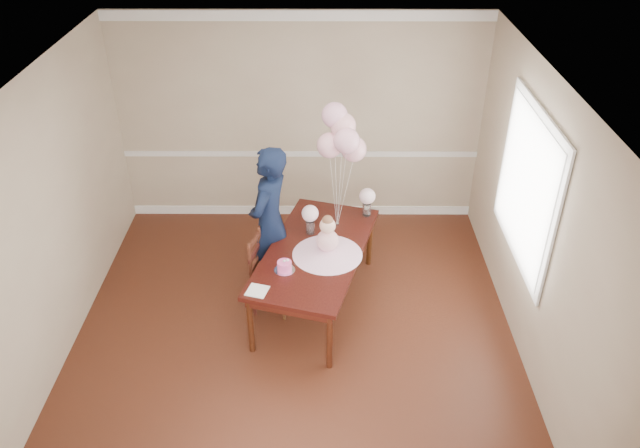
# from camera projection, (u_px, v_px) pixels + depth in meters

# --- Properties ---
(floor) EXTENTS (4.50, 5.00, 0.00)m
(floor) POSITION_uv_depth(u_px,v_px,m) (295.00, 343.00, 6.35)
(floor) COLOR #35160D
(floor) RESTS_ON ground
(ceiling) EXTENTS (4.50, 5.00, 0.02)m
(ceiling) POSITION_uv_depth(u_px,v_px,m) (287.00, 89.00, 4.88)
(ceiling) COLOR white
(ceiling) RESTS_ON wall_back
(wall_back) EXTENTS (4.50, 0.02, 2.70)m
(wall_back) POSITION_uv_depth(u_px,v_px,m) (300.00, 121.00, 7.72)
(wall_back) COLOR tan
(wall_back) RESTS_ON floor
(wall_left) EXTENTS (0.02, 5.00, 2.70)m
(wall_left) POSITION_uv_depth(u_px,v_px,m) (42.00, 232.00, 5.62)
(wall_left) COLOR tan
(wall_left) RESTS_ON floor
(wall_right) EXTENTS (0.02, 5.00, 2.70)m
(wall_right) POSITION_uv_depth(u_px,v_px,m) (541.00, 233.00, 5.61)
(wall_right) COLOR tan
(wall_right) RESTS_ON floor
(chair_rail_trim) EXTENTS (4.50, 0.02, 0.07)m
(chair_rail_trim) POSITION_uv_depth(u_px,v_px,m) (301.00, 154.00, 7.95)
(chair_rail_trim) COLOR silver
(chair_rail_trim) RESTS_ON wall_back
(crown_molding) EXTENTS (4.50, 0.02, 0.12)m
(crown_molding) POSITION_uv_depth(u_px,v_px,m) (298.00, 16.00, 7.01)
(crown_molding) COLOR white
(crown_molding) RESTS_ON wall_back
(baseboard_trim) EXTENTS (4.50, 0.02, 0.12)m
(baseboard_trim) POSITION_uv_depth(u_px,v_px,m) (302.00, 210.00, 8.41)
(baseboard_trim) COLOR white
(baseboard_trim) RESTS_ON floor
(window_frame) EXTENTS (0.02, 1.66, 1.56)m
(window_frame) POSITION_uv_depth(u_px,v_px,m) (527.00, 186.00, 5.92)
(window_frame) COLOR white
(window_frame) RESTS_ON wall_right
(window_blinds) EXTENTS (0.01, 1.50, 1.40)m
(window_blinds) POSITION_uv_depth(u_px,v_px,m) (525.00, 186.00, 5.92)
(window_blinds) COLOR silver
(window_blinds) RESTS_ON wall_right
(dining_table_top) EXTENTS (1.44, 2.10, 0.05)m
(dining_table_top) POSITION_uv_depth(u_px,v_px,m) (315.00, 251.00, 6.50)
(dining_table_top) COLOR black
(dining_table_top) RESTS_ON table_leg_fl
(table_apron) EXTENTS (1.32, 1.98, 0.10)m
(table_apron) POSITION_uv_depth(u_px,v_px,m) (315.00, 257.00, 6.54)
(table_apron) COLOR black
(table_apron) RESTS_ON table_leg_fl
(table_leg_fl) EXTENTS (0.08, 0.08, 0.67)m
(table_leg_fl) POSITION_uv_depth(u_px,v_px,m) (251.00, 325.00, 6.08)
(table_leg_fl) COLOR black
(table_leg_fl) RESTS_ON floor
(table_leg_fr) EXTENTS (0.08, 0.08, 0.67)m
(table_leg_fr) POSITION_uv_depth(u_px,v_px,m) (330.00, 341.00, 5.89)
(table_leg_fr) COLOR black
(table_leg_fr) RESTS_ON floor
(table_leg_bl) EXTENTS (0.08, 0.08, 0.67)m
(table_leg_bl) POSITION_uv_depth(u_px,v_px,m) (304.00, 230.00, 7.50)
(table_leg_bl) COLOR black
(table_leg_bl) RESTS_ON floor
(table_leg_br) EXTENTS (0.08, 0.08, 0.67)m
(table_leg_br) POSITION_uv_depth(u_px,v_px,m) (370.00, 240.00, 7.31)
(table_leg_br) COLOR black
(table_leg_br) RESTS_ON floor
(baby_skirt) EXTENTS (0.90, 0.90, 0.10)m
(baby_skirt) POSITION_uv_depth(u_px,v_px,m) (327.00, 251.00, 6.39)
(baby_skirt) COLOR #F4B4D8
(baby_skirt) RESTS_ON dining_table_top
(baby_torso) EXTENTS (0.23, 0.23, 0.23)m
(baby_torso) POSITION_uv_depth(u_px,v_px,m) (327.00, 241.00, 6.32)
(baby_torso) COLOR #F99DD2
(baby_torso) RESTS_ON baby_skirt
(baby_head) EXTENTS (0.16, 0.16, 0.16)m
(baby_head) POSITION_uv_depth(u_px,v_px,m) (328.00, 226.00, 6.23)
(baby_head) COLOR beige
(baby_head) RESTS_ON baby_torso
(baby_hair) EXTENTS (0.11, 0.11, 0.11)m
(baby_hair) POSITION_uv_depth(u_px,v_px,m) (328.00, 221.00, 6.19)
(baby_hair) COLOR brown
(baby_hair) RESTS_ON baby_head
(cake_platter) EXTENTS (0.26, 0.26, 0.01)m
(cake_platter) POSITION_uv_depth(u_px,v_px,m) (285.00, 270.00, 6.18)
(cake_platter) COLOR silver
(cake_platter) RESTS_ON dining_table_top
(birthday_cake) EXTENTS (0.18, 0.18, 0.10)m
(birthday_cake) POSITION_uv_depth(u_px,v_px,m) (284.00, 266.00, 6.16)
(birthday_cake) COLOR #FC4FAB
(birthday_cake) RESTS_ON cake_platter
(cake_flower_a) EXTENTS (0.03, 0.03, 0.03)m
(cake_flower_a) POSITION_uv_depth(u_px,v_px,m) (284.00, 261.00, 6.12)
(cake_flower_a) COLOR silver
(cake_flower_a) RESTS_ON birthday_cake
(cake_flower_b) EXTENTS (0.03, 0.03, 0.03)m
(cake_flower_b) POSITION_uv_depth(u_px,v_px,m) (288.00, 260.00, 6.13)
(cake_flower_b) COLOR white
(cake_flower_b) RESTS_ON birthday_cake
(rose_vase_near) EXTENTS (0.12, 0.12, 0.15)m
(rose_vase_near) POSITION_uv_depth(u_px,v_px,m) (310.00, 227.00, 6.71)
(rose_vase_near) COLOR silver
(rose_vase_near) RESTS_ON dining_table_top
(roses_near) EXTENTS (0.18, 0.18, 0.18)m
(roses_near) POSITION_uv_depth(u_px,v_px,m) (310.00, 213.00, 6.62)
(roses_near) COLOR #FFD5DB
(roses_near) RESTS_ON rose_vase_near
(rose_vase_far) EXTENTS (0.12, 0.12, 0.15)m
(rose_vase_far) POSITION_uv_depth(u_px,v_px,m) (367.00, 209.00, 7.02)
(rose_vase_far) COLOR white
(rose_vase_far) RESTS_ON dining_table_top
(roses_far) EXTENTS (0.18, 0.18, 0.18)m
(roses_far) POSITION_uv_depth(u_px,v_px,m) (367.00, 196.00, 6.92)
(roses_far) COLOR silver
(roses_far) RESTS_ON rose_vase_far
(napkin) EXTENTS (0.24, 0.24, 0.01)m
(napkin) POSITION_uv_depth(u_px,v_px,m) (257.00, 291.00, 5.91)
(napkin) COLOR white
(napkin) RESTS_ON dining_table_top
(balloon_weight) EXTENTS (0.05, 0.05, 0.02)m
(balloon_weight) POSITION_uv_depth(u_px,v_px,m) (337.00, 224.00, 6.89)
(balloon_weight) COLOR #BABBBF
(balloon_weight) RESTS_ON dining_table_top
(balloon_a) EXTENTS (0.27, 0.27, 0.27)m
(balloon_a) POSITION_uv_depth(u_px,v_px,m) (330.00, 145.00, 6.40)
(balloon_a) COLOR #EFA9B9
(balloon_a) RESTS_ON balloon_ribbon_a
(balloon_b) EXTENTS (0.27, 0.27, 0.27)m
(balloon_b) POSITION_uv_depth(u_px,v_px,m) (347.00, 141.00, 6.26)
(balloon_b) COLOR #E9A5C0
(balloon_b) RESTS_ON balloon_ribbon_b
(balloon_c) EXTENTS (0.27, 0.27, 0.27)m
(balloon_c) POSITION_uv_depth(u_px,v_px,m) (343.00, 126.00, 6.34)
(balloon_c) COLOR #E6A3B0
(balloon_c) RESTS_ON balloon_ribbon_c
(balloon_d) EXTENTS (0.27, 0.27, 0.27)m
(balloon_d) POSITION_uv_depth(u_px,v_px,m) (335.00, 115.00, 6.33)
(balloon_d) COLOR #E4A1C0
(balloon_d) RESTS_ON balloon_ribbon_d
(balloon_e) EXTENTS (0.27, 0.27, 0.27)m
(balloon_e) POSITION_uv_depth(u_px,v_px,m) (354.00, 149.00, 6.43)
(balloon_e) COLOR #E7A3B2
(balloon_e) RESTS_ON balloon_ribbon_e
(balloon_ribbon_a) EXTENTS (0.09, 0.03, 0.80)m
(balloon_ribbon_a) POSITION_uv_depth(u_px,v_px,m) (333.00, 192.00, 6.68)
(balloon_ribbon_a) COLOR silver
(balloon_ribbon_a) RESTS_ON balloon_weight
(balloon_ribbon_b) EXTENTS (0.08, 0.08, 0.89)m
(balloon_ribbon_b) POSITION_uv_depth(u_px,v_px,m) (342.00, 190.00, 6.61)
(balloon_ribbon_b) COLOR silver
(balloon_ribbon_b) RESTS_ON balloon_weight
(balloon_ribbon_c) EXTENTS (0.05, 0.08, 0.99)m
(balloon_ribbon_c) POSITION_uv_depth(u_px,v_px,m) (340.00, 183.00, 6.65)
(balloon_ribbon_c) COLOR silver
(balloon_ribbon_c) RESTS_ON balloon_weight
(balloon_ribbon_d) EXTENTS (0.05, 0.12, 1.08)m
(balloon_ribbon_d) POSITION_uv_depth(u_px,v_px,m) (336.00, 178.00, 6.65)
(balloon_ribbon_d) COLOR white
(balloon_ribbon_d) RESTS_ON balloon_weight
(balloon_ribbon_e) EXTENTS (0.15, 0.03, 0.74)m
(balloon_ribbon_e) POSITION_uv_depth(u_px,v_px,m) (345.00, 194.00, 6.69)
(balloon_ribbon_e) COLOR white
(balloon_ribbon_e) RESTS_ON balloon_weight
(dining_chair_seat) EXTENTS (0.48, 0.48, 0.05)m
(dining_chair_seat) POSITION_uv_depth(u_px,v_px,m) (273.00, 278.00, 6.59)
(dining_chair_seat) COLOR black
(dining_chair_seat) RESTS_ON chair_leg_fl
(chair_leg_fl) EXTENTS (0.04, 0.04, 0.39)m
(chair_leg_fl) POSITION_uv_depth(u_px,v_px,m) (254.00, 300.00, 6.61)
(chair_leg_fl) COLOR #36130E
(chair_leg_fl) RESTS_ON floor
(chair_leg_fr) EXTENTS (0.04, 0.04, 0.39)m
(chair_leg_fr) POSITION_uv_depth(u_px,v_px,m) (284.00, 305.00, 6.54)
(chair_leg_fr) COLOR #391F0F
(chair_leg_fr) RESTS_ON floor
(chair_leg_bl) EXTENTS (0.04, 0.04, 0.39)m
(chair_leg_bl) POSITION_uv_depth(u_px,v_px,m) (264.00, 282.00, 6.87)
(chair_leg_bl) COLOR #33180E
(chair_leg_bl) RESTS_ON floor
(chair_leg_br) EXTENTS (0.04, 0.04, 0.39)m
(chair_leg_br) POSITION_uv_depth(u_px,v_px,m) (292.00, 286.00, 6.81)
(chair_leg_br) COLOR #36120E
(chair_leg_br) RESTS_ON floor
(chair_back_post_l) EXTENTS (0.04, 0.04, 0.51)m
(chair_back_post_l) POSITION_uv_depth(u_px,v_px,m) (250.00, 264.00, 6.35)
(chair_back_post_l) COLOR #3D1A10
(chair_back_post_l) RESTS_ON dining_chair_seat
(chair_back_post_r) EXTENTS (0.04, 0.04, 0.51)m
(chair_back_post_r) POSITION_uv_depth(u_px,v_px,m) (260.00, 246.00, 6.62)
(chair_back_post_r) COLOR #3D1B10
(chair_back_post_r) RESTS_ON dining_chair_seat
(chair_slat_low) EXTENTS (0.11, 0.36, 0.05)m
(chair_slat_low) POSITION_uv_depth(u_px,v_px,m) (256.00, 264.00, 6.54)
(chair_slat_low) COLOR #35150E
(chair_slat_low) RESTS_ON dining_chair_seat
(chair_slat_mid) EXTENTS (0.11, 0.36, 0.05)m
(chair_slat_mid) POSITION_uv_depth(u_px,v_px,m) (255.00, 252.00, 6.47)
(chair_slat_mid) COLOR black
(chair_slat_mid) RESTS_ON dining_chair_seat
(chair_slat_top) EXTENTS (0.11, 0.36, 0.05)m
(chair_slat_top) POSITION_uv_depth(u_px,v_px,m) (254.00, 241.00, 6.39)
(chair_slat_top) COLOR #3A190F
(chair_slat_top) RESTS_ON dining_chair_seat
(woman) EXTENTS (0.62, 0.74, 1.74)m
(woman) POSITION_uv_depth(u_px,v_px,m) (270.00, 222.00, 6.65)
(woman) COLOR black
(woman) RESTS_ON floor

